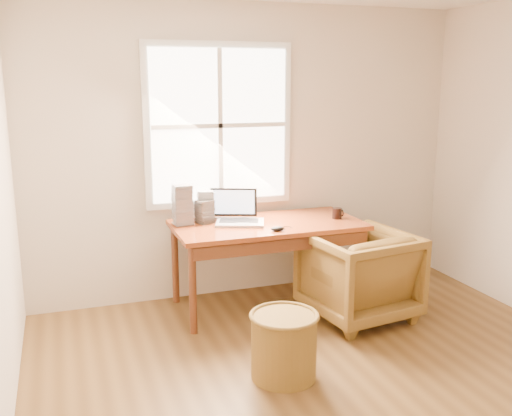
{
  "coord_description": "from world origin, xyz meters",
  "views": [
    {
      "loc": [
        -1.64,
        -2.61,
        1.94
      ],
      "look_at": [
        -0.16,
        1.65,
        0.92
      ],
      "focal_mm": 40.0,
      "sensor_mm": 36.0,
      "label": 1
    }
  ],
  "objects_px": {
    "laptop": "(240,206)",
    "desk": "(268,225)",
    "armchair": "(358,275)",
    "cd_stack_a": "(206,206)",
    "coffee_mug": "(337,213)",
    "wicker_stool": "(284,346)"
  },
  "relations": [
    {
      "from": "laptop",
      "to": "desk",
      "type": "bearing_deg",
      "value": 12.65
    },
    {
      "from": "cd_stack_a",
      "to": "wicker_stool",
      "type": "bearing_deg",
      "value": -83.41
    },
    {
      "from": "desk",
      "to": "armchair",
      "type": "bearing_deg",
      "value": -37.4
    },
    {
      "from": "laptop",
      "to": "cd_stack_a",
      "type": "height_order",
      "value": "laptop"
    },
    {
      "from": "desk",
      "to": "wicker_stool",
      "type": "bearing_deg",
      "value": -105.22
    },
    {
      "from": "armchair",
      "to": "cd_stack_a",
      "type": "bearing_deg",
      "value": -39.59
    },
    {
      "from": "desk",
      "to": "cd_stack_a",
      "type": "xyz_separation_m",
      "value": [
        -0.49,
        0.21,
        0.15
      ]
    },
    {
      "from": "armchair",
      "to": "laptop",
      "type": "relative_size",
      "value": 1.89
    },
    {
      "from": "laptop",
      "to": "coffee_mug",
      "type": "relative_size",
      "value": 4.6
    },
    {
      "from": "cd_stack_a",
      "to": "laptop",
      "type": "bearing_deg",
      "value": -34.6
    },
    {
      "from": "wicker_stool",
      "to": "coffee_mug",
      "type": "relative_size",
      "value": 4.64
    },
    {
      "from": "coffee_mug",
      "to": "cd_stack_a",
      "type": "xyz_separation_m",
      "value": [
        -1.11,
        0.27,
        0.09
      ]
    },
    {
      "from": "laptop",
      "to": "armchair",
      "type": "bearing_deg",
      "value": -10.2
    },
    {
      "from": "armchair",
      "to": "laptop",
      "type": "height_order",
      "value": "laptop"
    },
    {
      "from": "desk",
      "to": "cd_stack_a",
      "type": "height_order",
      "value": "cd_stack_a"
    },
    {
      "from": "desk",
      "to": "cd_stack_a",
      "type": "relative_size",
      "value": 6.0
    },
    {
      "from": "wicker_stool",
      "to": "desk",
      "type": "bearing_deg",
      "value": 74.78
    },
    {
      "from": "cd_stack_a",
      "to": "desk",
      "type": "bearing_deg",
      "value": -22.88
    },
    {
      "from": "armchair",
      "to": "laptop",
      "type": "distance_m",
      "value": 1.13
    },
    {
      "from": "desk",
      "to": "wicker_stool",
      "type": "relative_size",
      "value": 3.69
    },
    {
      "from": "armchair",
      "to": "coffee_mug",
      "type": "xyz_separation_m",
      "value": [
        0.0,
        0.41,
        0.43
      ]
    },
    {
      "from": "coffee_mug",
      "to": "armchair",
      "type": "bearing_deg",
      "value": -71.05
    }
  ]
}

